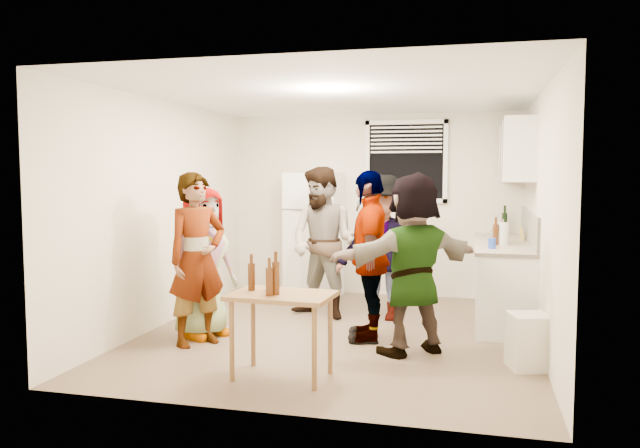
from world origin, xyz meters
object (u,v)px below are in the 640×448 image
(wine_bottle, at_px, (504,234))
(guest_back_left, at_px, (323,317))
(guest_grey, at_px, (204,336))
(guest_black, at_px, (369,340))
(guest_orange, at_px, (412,353))
(beer_bottle_table, at_px, (276,292))
(refrigerator, at_px, (314,235))
(guest_stripe, at_px, (199,344))
(blue_cup, at_px, (492,249))
(serving_table, at_px, (282,377))
(trash_bin, at_px, (529,340))
(beer_bottle_counter, at_px, (495,245))
(guest_back_right, at_px, (382,319))
(kettle, at_px, (499,242))
(red_cup, at_px, (271,290))

(wine_bottle, xyz_separation_m, guest_back_left, (-2.09, -1.39, -0.90))
(guest_grey, xyz_separation_m, guest_black, (1.69, 0.28, 0.00))
(guest_orange, bearing_deg, beer_bottle_table, 2.87)
(refrigerator, bearing_deg, guest_stripe, -101.30)
(blue_cup, distance_m, beer_bottle_table, 2.60)
(serving_table, distance_m, guest_stripe, 1.35)
(wine_bottle, xyz_separation_m, trash_bin, (0.10, -2.83, -0.65))
(wine_bottle, bearing_deg, guest_back_left, -146.26)
(beer_bottle_counter, height_order, blue_cup, beer_bottle_counter)
(serving_table, xyz_separation_m, guest_back_right, (0.51, 2.26, 0.00))
(beer_bottle_counter, bearing_deg, guest_back_left, -176.82)
(guest_back_left, relative_size, guest_black, 1.03)
(kettle, relative_size, guest_black, 0.15)
(beer_bottle_counter, height_order, guest_grey, beer_bottle_counter)
(beer_bottle_counter, bearing_deg, kettle, 79.84)
(kettle, bearing_deg, beer_bottle_counter, -101.84)
(guest_stripe, distance_m, guest_orange, 2.10)
(beer_bottle_counter, relative_size, beer_bottle_table, 0.91)
(trash_bin, relative_size, guest_grey, 0.31)
(kettle, relative_size, guest_back_right, 0.15)
(beer_bottle_counter, bearing_deg, red_cup, -131.14)
(guest_stripe, height_order, guest_back_left, guest_back_left)
(wine_bottle, xyz_separation_m, guest_grey, (-3.09, -2.52, -0.90))
(trash_bin, relative_size, red_cup, 4.21)
(guest_grey, distance_m, guest_back_right, 2.08)
(red_cup, bearing_deg, guest_stripe, 146.64)
(guest_stripe, distance_m, guest_back_left, 1.69)
(kettle, height_order, guest_grey, kettle)
(beer_bottle_table, distance_m, guest_back_right, 2.39)
(serving_table, height_order, red_cup, red_cup)
(blue_cup, xyz_separation_m, trash_bin, (0.30, -1.20, -0.65))
(kettle, xyz_separation_m, guest_back_left, (-1.99, -0.39, -0.90))
(serving_table, bearing_deg, guest_back_right, 77.38)
(blue_cup, xyz_separation_m, guest_stripe, (-2.82, -1.18, -0.90))
(guest_grey, distance_m, guest_black, 1.71)
(kettle, height_order, beer_bottle_table, kettle)
(guest_orange, bearing_deg, blue_cup, -165.91)
(refrigerator, height_order, blue_cup, refrigerator)
(blue_cup, distance_m, guest_back_left, 2.11)
(trash_bin, xyz_separation_m, beer_bottle_table, (-2.08, -0.69, 0.46))
(blue_cup, relative_size, guest_back_right, 0.07)
(trash_bin, bearing_deg, guest_orange, 167.01)
(refrigerator, distance_m, guest_orange, 2.98)
(wine_bottle, height_order, red_cup, wine_bottle)
(guest_grey, height_order, guest_stripe, guest_grey)
(refrigerator, relative_size, guest_orange, 0.99)
(serving_table, relative_size, guest_black, 0.49)
(guest_black, bearing_deg, guest_back_right, 170.52)
(kettle, height_order, guest_orange, kettle)
(guest_grey, height_order, guest_black, guest_grey)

